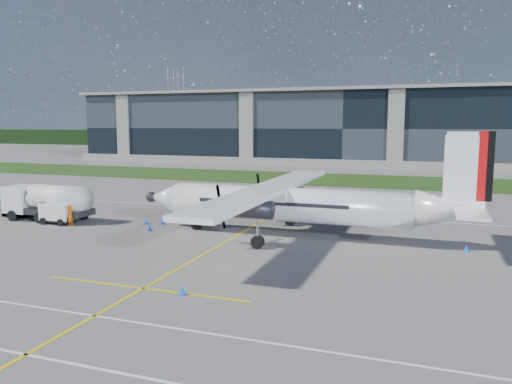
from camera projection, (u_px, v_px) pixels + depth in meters
The scene contains 16 objects.
ground at pixel (304, 185), 69.92m from camera, with size 400.00×400.00×0.00m, color #63615E.
grass_strip at pixel (317, 179), 77.38m from camera, with size 400.00×18.00×0.04m, color #18390F.
terminal_building at pixel (351, 128), 106.22m from camera, with size 120.00×20.00×15.00m, color black.
tree_line at pixel (379, 141), 162.81m from camera, with size 400.00×6.00×6.00m, color black.
pylon_west at pixel (176, 107), 197.15m from camera, with size 9.00×4.60×30.00m, color gray, non-canonical shape.
yellow_taxiway_centerline at pixel (250, 228), 40.93m from camera, with size 0.20×70.00×0.01m, color yellow.
turboprop_aircraft at pixel (301, 185), 36.92m from camera, with size 25.88×26.84×8.05m, color white, non-canonical shape.
fuel_tanker_truck at pixel (43, 202), 44.13m from camera, with size 8.57×2.78×3.21m, color silver, non-canonical shape.
baggage_tug at pixel (58, 213), 42.75m from camera, with size 3.03×1.82×1.82m, color silver, non-canonical shape.
ground_crew_person at pixel (70, 213), 41.80m from camera, with size 0.85×0.61×2.09m, color #F25907.
safety_cone_fwd at pixel (146, 221), 42.59m from camera, with size 0.36×0.36×0.50m, color blue.
safety_cone_nose_port at pixel (149, 228), 39.95m from camera, with size 0.36×0.36×0.50m, color blue.
safety_cone_nose_stbd at pixel (162, 221), 42.56m from camera, with size 0.36×0.36×0.50m, color blue.
safety_cone_portwing at pixel (182, 290), 24.97m from camera, with size 0.36×0.36×0.50m, color blue.
safety_cone_tail at pixel (466, 248), 33.32m from camera, with size 0.36×0.36×0.50m, color blue.
safety_cone_stbdwing at pixel (318, 205), 50.76m from camera, with size 0.36×0.36×0.50m, color blue.
Camera 1 is at (16.97, -27.64, 8.53)m, focal length 35.00 mm.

